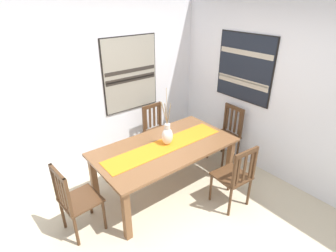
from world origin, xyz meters
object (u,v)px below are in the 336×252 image
at_px(chair_2, 235,176).
at_px(painting_on_back_wall, 130,74).
at_px(chair_0, 157,130).
at_px(painting_on_side_wall, 245,68).
at_px(chair_1, 75,199).
at_px(centerpiece_vase, 167,135).
at_px(dining_table, 165,151).
at_px(chair_3, 227,133).

relative_size(chair_2, painting_on_back_wall, 0.77).
distance_m(chair_2, painting_on_back_wall, 2.29).
bearing_deg(chair_0, painting_on_side_wall, -40.13).
height_order(chair_2, painting_on_side_wall, painting_on_side_wall).
bearing_deg(chair_1, centerpiece_vase, 0.14).
bearing_deg(chair_2, chair_1, 154.85).
bearing_deg(painting_on_back_wall, dining_table, -101.08).
bearing_deg(painting_on_back_wall, centerpiece_vase, -98.82).
relative_size(painting_on_back_wall, painting_on_side_wall, 1.16).
bearing_deg(chair_2, painting_on_back_wall, 97.26).
bearing_deg(chair_3, centerpiece_vase, 179.27).
height_order(centerpiece_vase, painting_on_back_wall, painting_on_back_wall).
bearing_deg(chair_1, dining_table, -0.55).
height_order(chair_0, painting_on_side_wall, painting_on_side_wall).
xyz_separation_m(centerpiece_vase, chair_1, (-1.36, -0.00, -0.38)).
height_order(chair_2, painting_on_back_wall, painting_on_back_wall).
bearing_deg(chair_0, chair_1, -154.73).
bearing_deg(centerpiece_vase, painting_on_side_wall, -1.75).
relative_size(centerpiece_vase, chair_1, 0.81).
bearing_deg(chair_3, dining_table, 179.98).
height_order(dining_table, chair_3, chair_3).
xyz_separation_m(centerpiece_vase, painting_on_side_wall, (1.50, -0.05, 0.70)).
distance_m(centerpiece_vase, chair_0, 1.03).
bearing_deg(chair_0, dining_table, -119.70).
distance_m(chair_3, painting_on_side_wall, 1.11).
xyz_separation_m(dining_table, painting_on_back_wall, (0.24, 1.23, 0.79)).
xyz_separation_m(chair_1, painting_on_back_wall, (1.55, 1.22, 0.94)).
bearing_deg(dining_table, chair_1, 179.45).
xyz_separation_m(centerpiece_vase, painting_on_back_wall, (0.19, 1.21, 0.56)).
xyz_separation_m(chair_1, painting_on_side_wall, (2.86, -0.04, 1.08)).
relative_size(chair_3, painting_on_back_wall, 0.79).
height_order(chair_1, chair_2, chair_1).
xyz_separation_m(painting_on_back_wall, painting_on_side_wall, (1.31, -1.26, 0.14)).
xyz_separation_m(centerpiece_vase, chair_0, (0.44, 0.85, -0.40)).
bearing_deg(dining_table, chair_0, 60.30).
distance_m(dining_table, chair_2, 0.99).
bearing_deg(chair_3, chair_1, 179.72).
distance_m(painting_on_back_wall, painting_on_side_wall, 1.82).
distance_m(dining_table, painting_on_back_wall, 1.48).
distance_m(chair_1, chair_3, 2.63).
bearing_deg(centerpiece_vase, dining_table, -163.19).
relative_size(dining_table, centerpiece_vase, 2.55).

